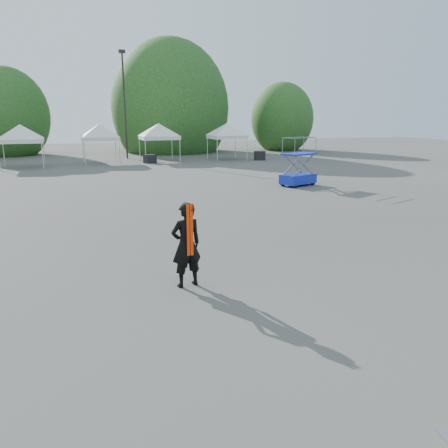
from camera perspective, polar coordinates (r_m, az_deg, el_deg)
name	(u,v)px	position (r m, az deg, el deg)	size (l,w,h in m)	color
ground	(181,269)	(11.70, -5.65, -5.82)	(120.00, 120.00, 0.00)	#474442
light_pole_east	(124,99)	(43.10, -12.89, 15.66)	(0.60, 0.25, 9.80)	black
tree_mid_w	(5,116)	(50.97, -26.65, 12.45)	(4.16, 4.16, 6.33)	#382314
tree_mid_e	(171,108)	(51.05, -6.99, 14.80)	(5.12, 5.12, 7.79)	#382314
tree_far_e	(282,119)	(53.69, 7.58, 13.44)	(3.84, 3.84, 5.84)	#382314
tent_d	(20,128)	(38.10, -25.11, 11.30)	(4.56, 4.56, 3.88)	silver
tent_e	(99,127)	(39.33, -15.96, 12.09)	(4.23, 4.23, 3.88)	silver
tent_f	(159,126)	(40.03, -8.54, 12.48)	(4.57, 4.57, 3.88)	silver
tent_g	(227,126)	(41.20, 0.38, 12.67)	(4.36, 4.36, 3.88)	silver
man	(186,245)	(10.22, -4.95, -2.72)	(0.81, 0.61, 2.03)	black
scissor_lift	(299,162)	(25.76, 9.74, 8.05)	(2.39, 1.78, 2.78)	#0E17B6
crate_mid	(150,159)	(38.57, -9.65, 8.39)	(0.94, 0.73, 0.73)	black
crate_east	(260,156)	(41.00, 4.68, 8.90)	(1.03, 0.80, 0.80)	black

